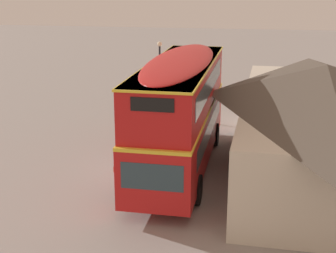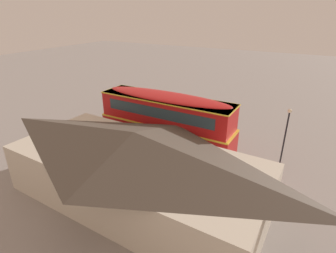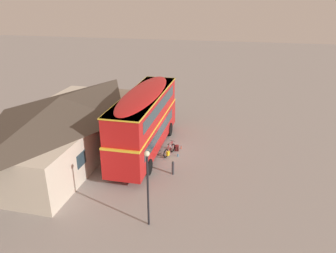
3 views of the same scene
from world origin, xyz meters
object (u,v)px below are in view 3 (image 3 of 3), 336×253
water_bottle_red_squeeze (181,147)px  touring_bicycle (169,151)px  water_bottle_blue_sports (178,155)px  double_decker_bus (144,119)px  street_lamp (148,180)px  backpack_on_ground (177,148)px  kerb_bollard (173,168)px

water_bottle_red_squeeze → touring_bicycle: bearing=149.7°
water_bottle_blue_sports → touring_bicycle: bearing=82.2°
double_decker_bus → street_lamp: (-8.26, -2.41, 0.05)m
street_lamp → water_bottle_blue_sports: bearing=-1.5°
backpack_on_ground → water_bottle_blue_sports: backpack_on_ground is taller
water_bottle_blue_sports → water_bottle_red_squeeze: bearing=-1.5°
double_decker_bus → water_bottle_blue_sports: double_decker_bus is taller
street_lamp → kerb_bollard: size_ratio=4.46×
water_bottle_red_squeeze → double_decker_bus: bearing=108.8°
double_decker_bus → touring_bicycle: double_decker_bus is taller
touring_bicycle → water_bottle_blue_sports: (-0.09, -0.68, -0.27)m
backpack_on_ground → street_lamp: bearing=-179.7°
touring_bicycle → water_bottle_red_squeeze: 1.43m
double_decker_bus → backpack_on_ground: size_ratio=21.32×
water_bottle_red_squeeze → street_lamp: (-9.16, 0.24, 2.58)m
touring_bicycle → kerb_bollard: 2.77m
street_lamp → kerb_bollard: street_lamp is taller
backpack_on_ground → water_bottle_blue_sports: (-0.91, -0.24, -0.16)m
street_lamp → backpack_on_ground: bearing=0.3°
water_bottle_red_squeeze → water_bottle_blue_sports: water_bottle_red_squeeze is taller
backpack_on_ground → water_bottle_red_squeeze: (0.40, -0.28, -0.14)m
backpack_on_ground → water_bottle_red_squeeze: bearing=-34.7°
water_bottle_blue_sports → double_decker_bus: bearing=81.0°
double_decker_bus → kerb_bollard: (-2.97, -2.71, -2.15)m
water_bottle_blue_sports → street_lamp: street_lamp is taller
touring_bicycle → street_lamp: size_ratio=0.38×
backpack_on_ground → kerb_bollard: (-3.47, -0.35, 0.24)m
double_decker_bus → touring_bicycle: 3.00m
backpack_on_ground → street_lamp: street_lamp is taller
street_lamp → double_decker_bus: bearing=16.2°
water_bottle_red_squeeze → street_lamp: size_ratio=0.06×
double_decker_bus → water_bottle_red_squeeze: double_decker_bus is taller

